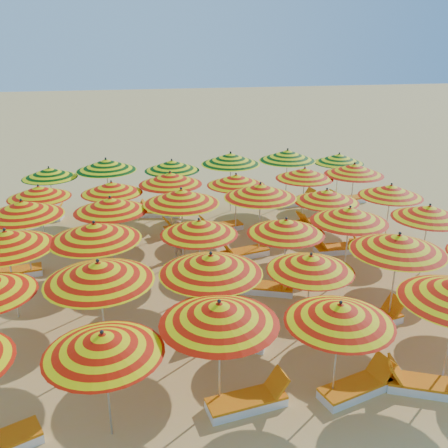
{
  "coord_description": "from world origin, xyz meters",
  "views": [
    {
      "loc": [
        -2.85,
        -14.54,
        7.45
      ],
      "look_at": [
        0.0,
        0.5,
        1.6
      ],
      "focal_mm": 40.0,
      "sensor_mm": 36.0,
      "label": 1
    }
  ],
  "objects_px": {
    "umbrella_14": "(199,227)",
    "beachgoer_a": "(178,239)",
    "umbrella_18": "(22,209)",
    "lounger_8": "(219,284)",
    "umbrella_2": "(219,313)",
    "lounger_19": "(122,214)",
    "umbrella_8": "(211,264)",
    "umbrella_19": "(110,205)",
    "umbrella_22": "(327,196)",
    "lounger_20": "(160,213)",
    "lounger_3": "(425,385)",
    "lounger_21": "(297,201)",
    "umbrella_17": "(429,212)",
    "umbrella_21": "(260,191)",
    "umbrella_25": "(112,188)",
    "umbrella_26": "(170,178)",
    "lounger_6": "(374,320)",
    "lounger_11": "(244,253)",
    "umbrella_1": "(103,344)",
    "lounger_16": "(220,227)",
    "umbrella_16": "(350,215)",
    "umbrella_24": "(39,192)",
    "lounger_18": "(43,216)",
    "umbrella_12": "(6,239)",
    "lounger_13": "(372,245)",
    "umbrella_7": "(99,272)",
    "lounger_2": "(357,387)",
    "lounger_14": "(62,241)",
    "umbrella_3": "(340,313)",
    "umbrella_13": "(95,232)",
    "umbrella_29": "(354,169)",
    "umbrella_23": "(391,191)",
    "umbrella_33": "(231,159)",
    "umbrella_9": "(311,263)",
    "lounger_17": "(315,222)",
    "umbrella_35": "(339,158)",
    "lounger_12": "(337,248)",
    "umbrella_34": "(287,155)",
    "umbrella_31": "(106,165)",
    "lounger_10": "(13,272)",
    "lounger_9": "(267,288)",
    "lounger_22": "(347,200)",
    "umbrella_27": "(236,180)"
  },
  "relations": [
    {
      "from": "umbrella_31",
      "to": "lounger_13",
      "type": "relative_size",
      "value": 1.78
    },
    {
      "from": "umbrella_3",
      "to": "umbrella_18",
      "type": "distance_m",
      "value": 10.44
    },
    {
      "from": "lounger_17",
      "to": "umbrella_22",
      "type": "bearing_deg",
      "value": 57.92
    },
    {
      "from": "umbrella_8",
      "to": "umbrella_19",
      "type": "distance_m",
      "value": 5.75
    },
    {
      "from": "umbrella_13",
      "to": "umbrella_22",
      "type": "bearing_deg",
      "value": 18.4
    },
    {
      "from": "umbrella_18",
      "to": "lounger_8",
      "type": "distance_m",
      "value": 6.57
    },
    {
      "from": "umbrella_8",
      "to": "umbrella_29",
      "type": "xyz_separation_m",
      "value": [
        7.25,
        7.91,
        -0.08
      ]
    },
    {
      "from": "umbrella_1",
      "to": "lounger_8",
      "type": "relative_size",
      "value": 1.61
    },
    {
      "from": "lounger_10",
      "to": "beachgoer_a",
      "type": "bearing_deg",
      "value": 175.38
    },
    {
      "from": "umbrella_21",
      "to": "lounger_3",
      "type": "bearing_deg",
      "value": -77.43
    },
    {
      "from": "umbrella_12",
      "to": "lounger_9",
      "type": "distance_m",
      "value": 7.57
    },
    {
      "from": "umbrella_25",
      "to": "umbrella_26",
      "type": "relative_size",
      "value": 1.14
    },
    {
      "from": "umbrella_27",
      "to": "umbrella_31",
      "type": "relative_size",
      "value": 0.83
    },
    {
      "from": "umbrella_13",
      "to": "umbrella_16",
      "type": "bearing_deg",
      "value": 2.48
    },
    {
      "from": "umbrella_12",
      "to": "umbrella_18",
      "type": "bearing_deg",
      "value": 90.98
    },
    {
      "from": "umbrella_23",
      "to": "umbrella_33",
      "type": "height_order",
      "value": "umbrella_33"
    },
    {
      "from": "umbrella_34",
      "to": "lounger_11",
      "type": "distance_m",
      "value": 6.47
    },
    {
      "from": "umbrella_21",
      "to": "lounger_20",
      "type": "height_order",
      "value": "umbrella_21"
    },
    {
      "from": "lounger_3",
      "to": "lounger_21",
      "type": "bearing_deg",
      "value": -72.19
    },
    {
      "from": "umbrella_16",
      "to": "lounger_18",
      "type": "bearing_deg",
      "value": 143.44
    },
    {
      "from": "umbrella_17",
      "to": "beachgoer_a",
      "type": "xyz_separation_m",
      "value": [
        -7.76,
        2.8,
        -1.47
      ]
    },
    {
      "from": "umbrella_9",
      "to": "lounger_22",
      "type": "height_order",
      "value": "umbrella_9"
    },
    {
      "from": "umbrella_34",
      "to": "lounger_3",
      "type": "xyz_separation_m",
      "value": [
        -0.8,
        -12.92,
        -2.22
      ]
    },
    {
      "from": "lounger_6",
      "to": "lounger_11",
      "type": "distance_m",
      "value": 5.59
    },
    {
      "from": "umbrella_12",
      "to": "umbrella_14",
      "type": "bearing_deg",
      "value": 5.01
    },
    {
      "from": "umbrella_21",
      "to": "lounger_8",
      "type": "distance_m",
      "value": 3.76
    },
    {
      "from": "lounger_18",
      "to": "lounger_16",
      "type": "bearing_deg",
      "value": -10.69
    },
    {
      "from": "umbrella_9",
      "to": "lounger_21",
      "type": "xyz_separation_m",
      "value": [
        3.22,
        10.34,
        -1.93
      ]
    },
    {
      "from": "lounger_2",
      "to": "lounger_12",
      "type": "distance_m",
      "value": 7.71
    },
    {
      "from": "umbrella_35",
      "to": "lounger_11",
      "type": "height_order",
      "value": "umbrella_35"
    },
    {
      "from": "umbrella_23",
      "to": "lounger_17",
      "type": "bearing_deg",
      "value": 125.44
    },
    {
      "from": "umbrella_26",
      "to": "lounger_14",
      "type": "xyz_separation_m",
      "value": [
        -4.18,
        -0.33,
        -2.12
      ]
    },
    {
      "from": "umbrella_2",
      "to": "lounger_19",
      "type": "distance_m",
      "value": 12.64
    },
    {
      "from": "umbrella_8",
      "to": "lounger_13",
      "type": "xyz_separation_m",
      "value": [
        6.84,
        5.04,
        -2.19
      ]
    },
    {
      "from": "umbrella_14",
      "to": "umbrella_25",
      "type": "xyz_separation_m",
      "value": [
        -2.61,
        4.68,
        -0.03
      ]
    },
    {
      "from": "umbrella_9",
      "to": "lounger_21",
      "type": "relative_size",
      "value": 1.55
    },
    {
      "from": "lounger_3",
      "to": "lounger_13",
      "type": "relative_size",
      "value": 1.0
    },
    {
      "from": "umbrella_3",
      "to": "lounger_13",
      "type": "height_order",
      "value": "umbrella_3"
    },
    {
      "from": "lounger_11",
      "to": "lounger_14",
      "type": "bearing_deg",
      "value": -33.57
    },
    {
      "from": "umbrella_29",
      "to": "umbrella_31",
      "type": "distance_m",
      "value": 10.27
    },
    {
      "from": "umbrella_13",
      "to": "umbrella_17",
      "type": "relative_size",
      "value": 1.1
    },
    {
      "from": "lounger_16",
      "to": "umbrella_16",
      "type": "bearing_deg",
      "value": 109.9
    },
    {
      "from": "umbrella_14",
      "to": "beachgoer_a",
      "type": "bearing_deg",
      "value": 98.45
    },
    {
      "from": "umbrella_7",
      "to": "umbrella_2",
      "type": "bearing_deg",
      "value": -41.24
    },
    {
      "from": "umbrella_24",
      "to": "lounger_13",
      "type": "relative_size",
      "value": 1.52
    },
    {
      "from": "umbrella_24",
      "to": "lounger_2",
      "type": "relative_size",
      "value": 1.52
    },
    {
      "from": "umbrella_24",
      "to": "lounger_18",
      "type": "distance_m",
      "value": 3.6
    },
    {
      "from": "umbrella_12",
      "to": "umbrella_24",
      "type": "relative_size",
      "value": 1.1
    },
    {
      "from": "umbrella_22",
      "to": "lounger_20",
      "type": "xyz_separation_m",
      "value": [
        -5.56,
        4.94,
        -1.99
      ]
    },
    {
      "from": "umbrella_24",
      "to": "umbrella_35",
      "type": "height_order",
      "value": "umbrella_35"
    }
  ]
}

